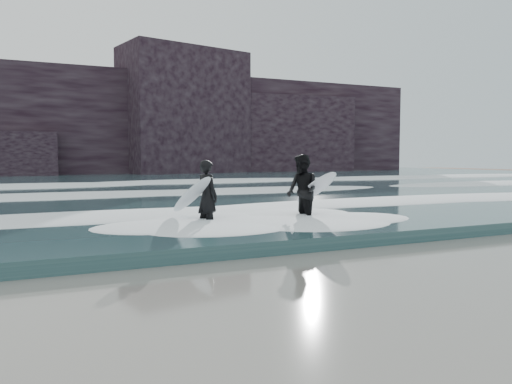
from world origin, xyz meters
The scene contains 8 objects.
ground centered at (0.00, 0.00, 0.00)m, with size 120.00×120.00×0.00m, color brown.
sea centered at (0.00, 29.00, 0.15)m, with size 90.00×52.00×0.30m, color #2A4A4E.
headland centered at (0.00, 46.00, 5.00)m, with size 70.00×9.00×10.00m, color black.
foam_near centered at (0.00, 9.00, 0.40)m, with size 60.00×3.20×0.20m, color white.
foam_mid centered at (0.00, 16.00, 0.42)m, with size 60.00×4.00×0.24m, color white.
foam_far centered at (0.00, 25.00, 0.45)m, with size 60.00×4.80×0.30m, color white.
surfer_left centered at (-1.26, 6.55, 0.93)m, with size 1.17×1.76×1.85m.
surfer_right centered at (1.42, 6.17, 1.00)m, with size 1.24×2.23×1.99m.
Camera 1 is at (-5.34, -5.50, 1.94)m, focal length 35.00 mm.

